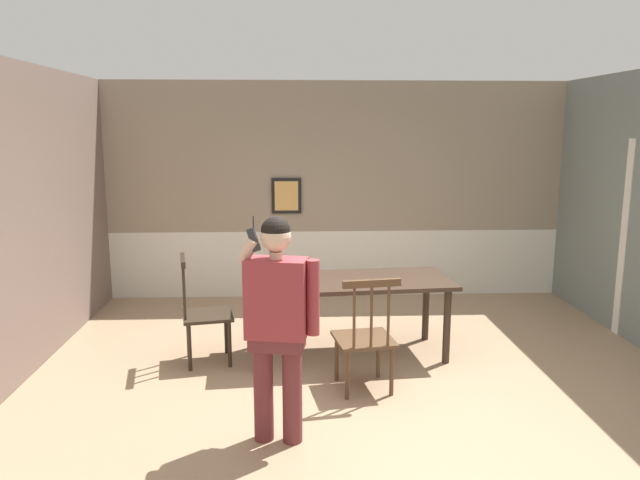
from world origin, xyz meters
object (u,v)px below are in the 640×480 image
object	(u,v)px
chair_near_window	(365,337)
person_figure	(278,316)
dining_table	(348,288)
chair_by_doorway	(203,312)

from	to	relation	value
chair_near_window	person_figure	xyz separation A→B (m)	(-0.71, -0.82, 0.46)
dining_table	chair_by_doorway	bearing A→B (deg)	-174.81
chair_near_window	person_figure	distance (m)	1.17
chair_near_window	person_figure	size ratio (longest dim) A/B	0.62
chair_by_doorway	person_figure	distance (m)	1.74
dining_table	chair_by_doorway	distance (m)	1.40
chair_near_window	chair_by_doorway	bearing A→B (deg)	145.97
dining_table	chair_by_doorway	world-z (taller)	chair_by_doorway
chair_near_window	chair_by_doorway	size ratio (longest dim) A/B	0.98
chair_near_window	chair_by_doorway	xyz separation A→B (m)	(-1.45, 0.69, 0.02)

